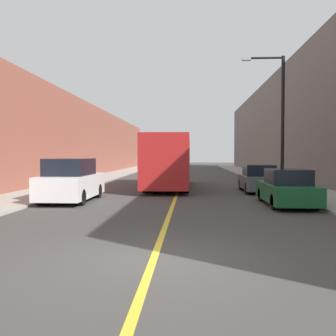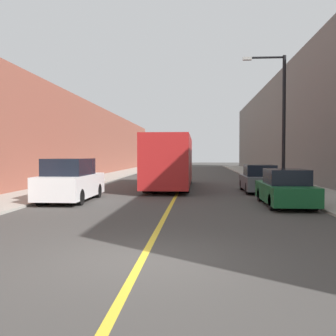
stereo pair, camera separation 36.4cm
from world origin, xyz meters
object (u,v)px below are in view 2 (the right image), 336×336
at_px(car_right_mid, 259,180).
at_px(street_lamp_right, 280,114).
at_px(parked_suv_left, 71,181).
at_px(bus, 170,161).
at_px(car_right_near, 285,189).

xyz_separation_m(car_right_mid, street_lamp_right, (1.27, 0.66, 3.76)).
height_order(parked_suv_left, car_right_mid, parked_suv_left).
xyz_separation_m(bus, parked_suv_left, (-4.01, -7.52, -0.83)).
xyz_separation_m(parked_suv_left, street_lamp_right, (10.48, 5.67, 3.56)).
bearing_deg(parked_suv_left, bus, 61.96).
bearing_deg(car_right_near, parked_suv_left, 174.20).
bearing_deg(parked_suv_left, car_right_near, -5.80).
xyz_separation_m(car_right_near, street_lamp_right, (1.13, 6.62, 3.77)).
bearing_deg(bus, street_lamp_right, -16.00).
height_order(parked_suv_left, car_right_near, parked_suv_left).
xyz_separation_m(bus, street_lamp_right, (6.47, -1.85, 2.73)).
bearing_deg(parked_suv_left, car_right_mid, 28.54).
bearing_deg(bus, parked_suv_left, -118.04).
xyz_separation_m(bus, car_right_near, (5.34, -8.47, -1.04)).
height_order(car_right_mid, street_lamp_right, street_lamp_right).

